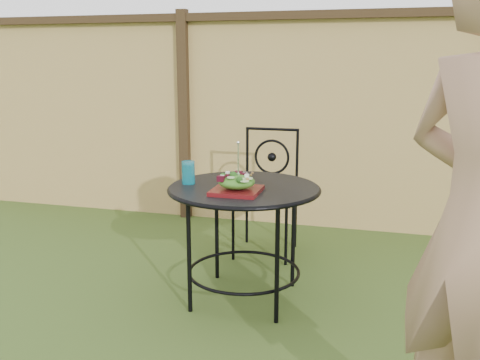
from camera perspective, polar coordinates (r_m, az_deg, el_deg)
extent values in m
plane|color=#254014|center=(2.90, 3.44, -17.75)|extent=(60.00, 60.00, 0.00)
cube|color=#E1BF6F|center=(4.71, 9.26, 5.64)|extent=(8.00, 0.05, 1.80)
cube|color=black|center=(4.64, 9.62, 17.04)|extent=(8.00, 0.07, 0.07)
cube|color=black|center=(4.97, -5.95, 6.68)|extent=(0.09, 0.09, 1.90)
cylinder|color=black|center=(3.21, 0.44, -0.84)|extent=(0.90, 0.90, 0.02)
torus|color=black|center=(3.22, 0.44, -0.94)|extent=(0.92, 0.92, 0.02)
torus|color=black|center=(3.38, 0.43, -9.69)|extent=(0.70, 0.70, 0.02)
cylinder|color=black|center=(3.51, 5.71, -5.89)|extent=(0.03, 0.03, 0.71)
cylinder|color=black|center=(3.63, -2.50, -5.20)|extent=(0.03, 0.03, 0.71)
cylinder|color=black|center=(3.16, -5.45, -8.01)|extent=(0.03, 0.03, 0.71)
cylinder|color=black|center=(3.02, 3.97, -8.97)|extent=(0.03, 0.03, 0.71)
cube|color=black|center=(4.06, 2.75, -1.80)|extent=(0.46, 0.46, 0.03)
cylinder|color=black|center=(4.17, 3.46, 5.43)|extent=(0.42, 0.02, 0.02)
torus|color=black|center=(4.20, 3.42, 2.46)|extent=(0.28, 0.02, 0.28)
cylinder|color=black|center=(3.99, -0.74, -5.52)|extent=(0.02, 0.02, 0.44)
cylinder|color=black|center=(3.90, 4.93, -6.00)|extent=(0.02, 0.02, 0.44)
cylinder|color=black|center=(4.36, 0.73, -3.93)|extent=(0.02, 0.02, 0.44)
cylinder|color=black|center=(4.28, 5.93, -4.32)|extent=(0.02, 0.02, 0.44)
cylinder|color=black|center=(4.25, 0.78, 2.33)|extent=(0.02, 0.02, 0.50)
cylinder|color=black|center=(4.17, 6.11, 2.05)|extent=(0.02, 0.02, 0.50)
cube|color=#4F0B13|center=(3.06, -0.37, -1.14)|extent=(0.27, 0.27, 0.02)
ellipsoid|color=#235614|center=(3.05, -0.37, -0.19)|extent=(0.21, 0.21, 0.08)
cylinder|color=silver|center=(3.02, -0.19, 2.20)|extent=(0.01, 0.01, 0.18)
cylinder|color=#0B6E82|center=(3.28, -5.53, 0.80)|extent=(0.08, 0.08, 0.14)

